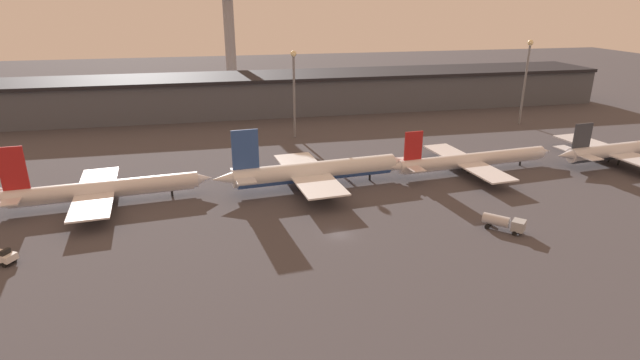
{
  "coord_description": "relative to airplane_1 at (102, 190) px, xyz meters",
  "views": [
    {
      "loc": [
        -20.8,
        -79.26,
        40.82
      ],
      "look_at": [
        -0.81,
        12.96,
        6.0
      ],
      "focal_mm": 28.0,
      "sensor_mm": 36.0,
      "label": 1
    }
  ],
  "objects": [
    {
      "name": "ground",
      "position": [
        44.71,
        -24.51,
        -3.12
      ],
      "size": [
        600.0,
        600.0,
        0.0
      ],
      "primitive_type": "plane",
      "color": "#423F44"
    },
    {
      "name": "terminal_building",
      "position": [
        44.71,
        81.53,
        3.82
      ],
      "size": [
        257.86,
        26.36,
        13.8
      ],
      "color": "#4C515B",
      "rests_on": "ground"
    },
    {
      "name": "airplane_1",
      "position": [
        0.0,
        0.0,
        0.0
      ],
      "size": [
        44.77,
        30.71,
        13.76
      ],
      "rotation": [
        0.0,
        0.0,
        0.1
      ],
      "color": "silver",
      "rests_on": "ground"
    },
    {
      "name": "airplane_2",
      "position": [
        45.12,
        0.36,
        0.55
      ],
      "size": [
        46.06,
        31.01,
        14.56
      ],
      "rotation": [
        0.0,
        0.0,
        0.1
      ],
      "color": "white",
      "rests_on": "ground"
    },
    {
      "name": "airplane_3",
      "position": [
        85.2,
        2.61,
        -0.25
      ],
      "size": [
        46.75,
        31.06,
        11.46
      ],
      "rotation": [
        0.0,
        0.0,
        0.1
      ],
      "color": "silver",
      "rests_on": "ground"
    },
    {
      "name": "airplane_4",
      "position": [
        125.63,
        0.45,
        0.19
      ],
      "size": [
        39.62,
        36.38,
        11.56
      ],
      "rotation": [
        0.0,
        0.0,
        0.1
      ],
      "color": "silver",
      "rests_on": "ground"
    },
    {
      "name": "service_vehicle_1",
      "position": [
        74.82,
        -29.23,
        -1.5
      ],
      "size": [
        6.87,
        6.91,
        2.72
      ],
      "rotation": [
        0.0,
        0.0,
        -0.79
      ],
      "color": "#9EA3A8",
      "rests_on": "ground"
    },
    {
      "name": "service_vehicle_2",
      "position": [
        -11.61,
        -22.87,
        -1.89
      ],
      "size": [
        5.61,
        4.55,
        2.62
      ],
      "rotation": [
        0.0,
        0.0,
        -0.53
      ],
      "color": "white",
      "rests_on": "ground"
    },
    {
      "name": "lamp_post_1",
      "position": [
        47.95,
        43.83,
        13.32
      ],
      "size": [
        1.8,
        1.8,
        25.99
      ],
      "color": "slate",
      "rests_on": "ground"
    },
    {
      "name": "lamp_post_2",
      "position": [
        125.27,
        43.83,
        14.28
      ],
      "size": [
        1.8,
        1.8,
        27.75
      ],
      "color": "slate",
      "rests_on": "ground"
    },
    {
      "name": "control_tower",
      "position": [
        32.81,
        116.86,
        24.72
      ],
      "size": [
        9.0,
        9.0,
        48.31
      ],
      "color": "#99999E",
      "rests_on": "ground"
    }
  ]
}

